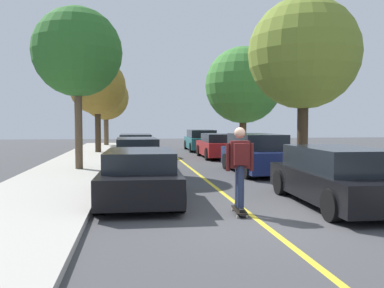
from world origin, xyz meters
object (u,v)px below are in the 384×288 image
object	(u,v)px
parked_car_left_nearest	(140,176)
parked_car_right_farthest	(201,140)
street_tree_left_near	(97,87)
street_tree_left_far	(106,97)
parked_car_left_near	(137,155)
street_tree_left_nearest	(77,53)
parked_car_right_nearest	(336,176)
skateboard	(239,210)
street_tree_right_near	(243,85)
parked_car_left_far	(136,147)
parked_car_right_far	(219,146)
skateboarder	(240,163)
parked_car_right_near	(257,154)
street_tree_right_nearest	(304,54)

from	to	relation	value
parked_car_left_nearest	parked_car_right_farthest	xyz separation A→B (m)	(4.47, 17.02, 0.08)
street_tree_left_near	street_tree_left_far	world-z (taller)	street_tree_left_near
parked_car_left_near	street_tree_left_nearest	distance (m)	4.51
parked_car_left_near	street_tree_left_nearest	xyz separation A→B (m)	(-2.21, 0.37, 3.92)
parked_car_left_nearest	street_tree_left_near	world-z (taller)	street_tree_left_near
parked_car_right_nearest	street_tree_left_near	size ratio (longest dim) A/B	0.78
skateboard	street_tree_right_near	bearing A→B (deg)	73.90
parked_car_left_far	skateboard	xyz separation A→B (m)	(2.02, -12.88, -0.56)
street_tree_left_nearest	parked_car_right_far	bearing A→B (deg)	38.42
parked_car_right_nearest	street_tree_left_nearest	bearing A→B (deg)	132.86
parked_car_right_farthest	skateboard	bearing A→B (deg)	-97.47
parked_car_left_nearest	skateboarder	world-z (taller)	skateboarder
parked_car_right_near	parked_car_right_far	world-z (taller)	parked_car_right_near
parked_car_right_near	street_tree_left_near	distance (m)	12.56
street_tree_left_far	street_tree_right_near	xyz separation A→B (m)	(8.90, -8.20, 0.33)
parked_car_right_far	street_tree_left_nearest	xyz separation A→B (m)	(-6.69, -5.31, 3.92)
parked_car_right_near	street_tree_right_nearest	bearing A→B (deg)	21.41
parked_car_left_far	street_tree_left_near	world-z (taller)	street_tree_left_near
parked_car_right_near	parked_car_left_far	bearing A→B (deg)	125.04
parked_car_left_nearest	street_tree_left_far	size ratio (longest dim) A/B	0.73
parked_car_right_near	parked_car_left_near	bearing A→B (deg)	168.75
parked_car_left_far	parked_car_right_nearest	distance (m)	13.11
parked_car_left_far	parked_car_right_near	size ratio (longest dim) A/B	0.93
parked_car_left_near	parked_car_left_far	size ratio (longest dim) A/B	1.08
parked_car_right_nearest	parked_car_right_far	xyz separation A→B (m)	(-0.00, 12.51, -0.02)
parked_car_left_near	street_tree_left_far	bearing A→B (deg)	97.42
parked_car_right_nearest	street_tree_right_nearest	bearing A→B (deg)	72.01
parked_car_left_near	parked_car_right_nearest	size ratio (longest dim) A/B	1.00
parked_car_right_nearest	street_tree_left_near	distance (m)	17.70
skateboarder	parked_car_right_near	bearing A→B (deg)	69.36
parked_car_left_near	skateboard	world-z (taller)	parked_car_left_near
street_tree_left_nearest	street_tree_left_far	xyz separation A→B (m)	(0.00, 16.62, -0.67)
parked_car_left_nearest	skateboard	size ratio (longest dim) A/B	4.77
street_tree_right_nearest	street_tree_right_near	world-z (taller)	street_tree_right_nearest
street_tree_left_nearest	skateboarder	distance (m)	9.53
parked_car_right_far	street_tree_left_far	distance (m)	13.54
parked_car_right_near	parked_car_right_farthest	world-z (taller)	parked_car_right_near
parked_car_left_near	skateboarder	xyz separation A→B (m)	(2.02, -7.42, 0.43)
parked_car_right_nearest	parked_car_right_far	bearing A→B (deg)	90.00
parked_car_right_nearest	parked_car_right_far	size ratio (longest dim) A/B	1.05
parked_car_left_near	parked_car_left_far	world-z (taller)	parked_car_left_near
skateboard	street_tree_left_nearest	bearing A→B (deg)	118.62
parked_car_left_nearest	skateboarder	bearing A→B (deg)	-40.76
parked_car_left_near	street_tree_right_nearest	xyz separation A→B (m)	(6.69, -0.02, 4.02)
parked_car_right_nearest	skateboarder	distance (m)	2.56
parked_car_right_far	street_tree_right_near	world-z (taller)	street_tree_right_near
street_tree_left_nearest	skateboarder	size ratio (longest dim) A/B	3.58
street_tree_left_near	street_tree_right_nearest	xyz separation A→B (m)	(8.90, -9.22, 0.61)
parked_car_left_near	skateboard	distance (m)	7.68
parked_car_right_far	parked_car_left_near	bearing A→B (deg)	-128.25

